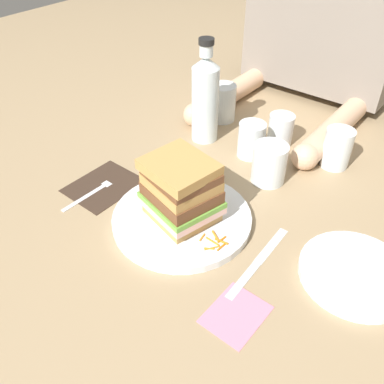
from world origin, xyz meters
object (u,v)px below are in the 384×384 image
object	(u,v)px
napkin_dark	(104,186)
water_bottle	(205,98)
empty_tumbler_1	(223,103)
napkin_pink	(236,314)
main_plate	(182,219)
side_plate	(356,273)
diner_across	(323,8)
empty_tumbler_2	(251,140)
empty_tumbler_3	(337,148)
juice_glass	(269,165)
knife	(257,263)
sandwich	(182,191)
fork	(96,189)
empty_tumbler_0	(281,129)

from	to	relation	value
napkin_dark	water_bottle	bearing A→B (deg)	80.38
empty_tumbler_1	napkin_pink	world-z (taller)	empty_tumbler_1
main_plate	side_plate	world-z (taller)	main_plate
water_bottle	empty_tumbler_1	world-z (taller)	water_bottle
empty_tumbler_1	diner_across	world-z (taller)	diner_across
empty_tumbler_2	empty_tumbler_3	xyz separation A→B (m)	(0.17, 0.08, 0.00)
napkin_pink	main_plate	bearing A→B (deg)	150.73
juice_glass	side_plate	xyz separation A→B (m)	(0.26, -0.14, -0.03)
empty_tumbler_3	diner_across	size ratio (longest dim) A/B	0.17
knife	napkin_pink	distance (m)	0.11
empty_tumbler_3	empty_tumbler_1	bearing A→B (deg)	176.97
napkin_dark	empty_tumbler_3	xyz separation A→B (m)	(0.36, 0.39, 0.04)
main_plate	sandwich	world-z (taller)	sandwich
knife	empty_tumbler_2	world-z (taller)	empty_tumbler_2
fork	empty_tumbler_1	bearing A→B (deg)	86.04
fork	empty_tumbler_0	world-z (taller)	empty_tumbler_0
main_plate	empty_tumbler_3	xyz separation A→B (m)	(0.15, 0.37, 0.04)
empty_tumbler_1	empty_tumbler_3	bearing A→B (deg)	-3.03
napkin_pink	knife	bearing A→B (deg)	104.87
napkin_dark	fork	xyz separation A→B (m)	(-0.00, -0.02, 0.00)
juice_glass	empty_tumbler_2	world-z (taller)	juice_glass
side_plate	empty_tumbler_3	bearing A→B (deg)	119.76
main_plate	water_bottle	xyz separation A→B (m)	(-0.16, 0.28, 0.10)
main_plate	juice_glass	distance (m)	0.23
empty_tumbler_0	diner_across	size ratio (longest dim) A/B	0.14
empty_tumbler_0	side_plate	world-z (taller)	empty_tumbler_0
sandwich	diner_across	distance (m)	0.68
water_bottle	knife	bearing A→B (deg)	-40.49
main_plate	empty_tumbler_0	distance (m)	0.38
napkin_dark	empty_tumbler_2	size ratio (longest dim) A/B	1.77
empty_tumbler_2	empty_tumbler_3	size ratio (longest dim) A/B	0.91
napkin_dark	water_bottle	distance (m)	0.32
napkin_dark	empty_tumbler_0	xyz separation A→B (m)	(0.21, 0.39, 0.04)
diner_across	knife	bearing A→B (deg)	-70.81
empty_tumbler_3	juice_glass	bearing A→B (deg)	-121.82
sandwich	juice_glass	xyz separation A→B (m)	(0.06, 0.22, -0.04)
knife	empty_tumbler_2	size ratio (longest dim) A/B	2.39
knife	empty_tumbler_1	distance (m)	0.53
main_plate	side_plate	size ratio (longest dim) A/B	1.42
empty_tumbler_0	diner_across	xyz separation A→B (m)	(-0.06, 0.28, 0.21)
juice_glass	empty_tumbler_3	distance (m)	0.17
knife	side_plate	distance (m)	0.17
sandwich	knife	xyz separation A→B (m)	(0.17, -0.00, -0.08)
water_bottle	diner_across	world-z (taller)	diner_across
sandwich	empty_tumbler_3	world-z (taller)	sandwich
water_bottle	empty_tumbler_2	distance (m)	0.15
diner_across	empty_tumbler_0	bearing A→B (deg)	-77.63
napkin_dark	fork	distance (m)	0.02
napkin_dark	diner_across	distance (m)	0.74
napkin_pink	sandwich	bearing A→B (deg)	150.93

